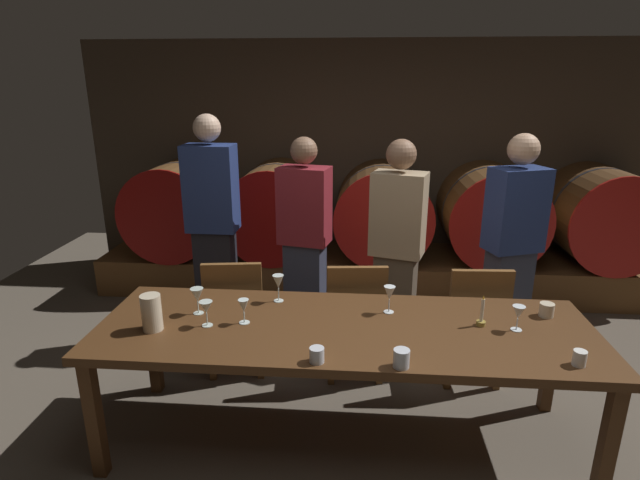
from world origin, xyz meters
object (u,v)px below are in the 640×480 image
at_px(cup_center_right, 579,358).
at_px(cup_far_right, 547,310).
at_px(chair_right, 474,318).
at_px(guest_center_left, 305,241).
at_px(wine_glass_far_left, 197,296).
at_px(wine_barrel_far_left, 180,207).
at_px(candle_center, 481,317).
at_px(wine_glass_right, 389,294).
at_px(chair_left, 236,310).
at_px(wine_glass_left, 206,308).
at_px(wine_barrel_right, 490,213).
at_px(wine_barrel_center, 382,211).
at_px(pitcher, 152,313).
at_px(wine_glass_far_right, 518,313).
at_px(cup_far_left, 317,355).
at_px(guest_far_right, 512,248).
at_px(wine_glass_center_left, 244,307).
at_px(guest_center_right, 397,248).
at_px(wine_barrel_left, 277,209).
at_px(wine_glass_center_right, 278,282).
at_px(cup_center_left, 401,358).
at_px(guest_far_left, 214,229).
at_px(dining_table, 345,336).

height_order(cup_center_right, cup_far_right, cup_far_right).
distance_m(cup_center_right, cup_far_right, 0.53).
bearing_deg(chair_right, cup_far_right, 119.04).
height_order(guest_center_left, wine_glass_far_left, guest_center_left).
relative_size(wine_barrel_far_left, chair_right, 1.06).
distance_m(candle_center, wine_glass_right, 0.52).
bearing_deg(chair_left, wine_glass_left, 84.87).
distance_m(wine_barrel_right, wine_glass_right, 2.38).
relative_size(wine_barrel_center, candle_center, 5.09).
relative_size(candle_center, pitcher, 0.90).
distance_m(guest_center_left, wine_glass_far_right, 1.75).
height_order(cup_far_left, cup_far_right, cup_far_right).
height_order(guest_far_right, wine_glass_center_left, guest_far_right).
bearing_deg(wine_glass_center_left, chair_left, 108.77).
relative_size(chair_right, guest_center_right, 0.53).
height_order(guest_center_right, guest_far_right, guest_far_right).
relative_size(wine_glass_center_left, cup_center_right, 1.85).
relative_size(wine_barrel_right, pitcher, 4.60).
distance_m(wine_barrel_right, wine_glass_left, 3.16).
bearing_deg(chair_right, candle_center, 76.71).
xyz_separation_m(chair_left, guest_center_right, (1.14, 0.40, 0.36)).
xyz_separation_m(chair_right, cup_center_right, (0.26, -0.99, 0.29)).
xyz_separation_m(wine_barrel_left, wine_glass_left, (0.00, -2.38, 0.04)).
bearing_deg(wine_glass_center_right, wine_glass_center_left, -115.50).
distance_m(wine_glass_far_left, wine_glass_right, 1.11).
relative_size(guest_center_right, wine_glass_center_left, 11.65).
height_order(wine_barrel_right, pitcher, wine_barrel_right).
relative_size(candle_center, cup_center_left, 2.02).
bearing_deg(chair_right, wine_barrel_right, -108.67).
bearing_deg(cup_center_left, cup_far_left, 178.48).
height_order(chair_right, wine_glass_far_right, wine_glass_far_right).
height_order(candle_center, cup_center_left, candle_center).
bearing_deg(guest_far_left, pitcher, 91.91).
bearing_deg(wine_glass_center_right, pitcher, -145.97).
bearing_deg(wine_glass_center_right, cup_far_right, -2.95).
relative_size(chair_right, wine_glass_center_left, 6.20).
bearing_deg(guest_center_left, cup_center_left, 123.83).
xyz_separation_m(dining_table, guest_far_left, (-1.07, 1.17, 0.25)).
bearing_deg(wine_glass_left, cup_far_right, 8.12).
xyz_separation_m(guest_far_right, wine_glass_center_left, (-1.74, -1.06, -0.03)).
bearing_deg(cup_center_right, guest_center_left, 134.31).
height_order(chair_left, candle_center, candle_center).
bearing_deg(wine_glass_right, guest_center_right, 83.58).
bearing_deg(guest_center_left, cup_center_right, 146.48).
distance_m(wine_barrel_right, dining_table, 2.68).
distance_m(guest_far_right, cup_center_left, 1.70).
height_order(pitcher, cup_center_right, pitcher).
xyz_separation_m(wine_barrel_far_left, candle_center, (2.50, -2.25, -0.02)).
height_order(guest_center_left, wine_glass_right, guest_center_left).
bearing_deg(guest_far_left, wine_glass_right, 144.21).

